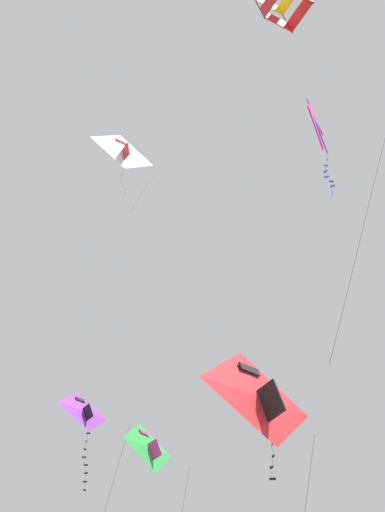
# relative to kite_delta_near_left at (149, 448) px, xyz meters

# --- Properties ---
(kite_delta_near_left) EXTENTS (1.93, 2.67, 10.16)m
(kite_delta_near_left) POSITION_rel_kite_delta_near_left_xyz_m (0.00, 0.00, 0.00)
(kite_delta_near_left) COLOR green
(kite_delta_mid_left) EXTENTS (1.78, 2.34, 4.68)m
(kite_delta_mid_left) POSITION_rel_kite_delta_near_left_xyz_m (-2.24, 4.88, 11.28)
(kite_delta_mid_left) COLOR white
(kite_diamond_near_right) EXTENTS (2.58, 2.98, 10.90)m
(kite_diamond_near_right) POSITION_rel_kite_delta_near_left_xyz_m (-10.91, 4.19, 9.00)
(kite_diamond_near_right) COLOR #DB2D93
(kite_delta_far_centre) EXTENTS (1.97, 2.45, 8.82)m
(kite_delta_far_centre) POSITION_rel_kite_delta_near_left_xyz_m (2.01, 1.94, 1.41)
(kite_delta_far_centre) COLOR purple
(kite_delta_highest) EXTENTS (1.75, 3.46, 6.30)m
(kite_delta_highest) POSITION_rel_kite_delta_near_left_xyz_m (-9.97, 7.25, -1.51)
(kite_delta_highest) COLOR red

